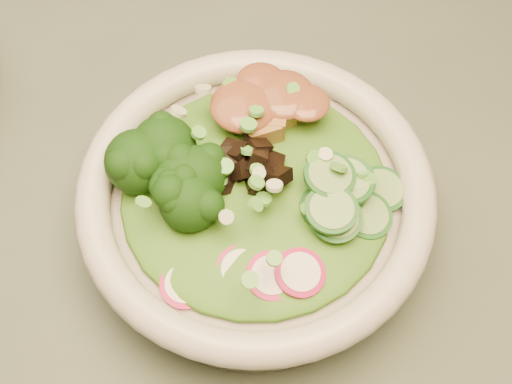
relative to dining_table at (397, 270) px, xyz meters
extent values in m
cube|color=#515D4D|center=(0.00, 0.00, 0.10)|extent=(1.20, 0.80, 0.03)
cylinder|color=beige|center=(-0.13, 0.00, 0.14)|extent=(0.23, 0.23, 0.05)
torus|color=beige|center=(-0.13, 0.00, 0.17)|extent=(0.26, 0.26, 0.03)
ellipsoid|color=#245812|center=(-0.13, 0.00, 0.17)|extent=(0.20, 0.20, 0.02)
ellipsoid|color=brown|center=(-0.12, 0.06, 0.20)|extent=(0.07, 0.05, 0.02)
camera|label=1|loc=(-0.17, -0.25, 0.62)|focal=50.00mm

